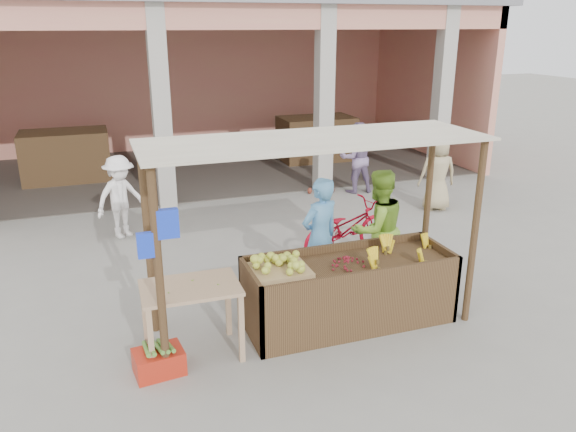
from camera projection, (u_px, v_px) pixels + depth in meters
name	position (u px, v px, depth m)	size (l,w,h in m)	color
ground	(311.00, 328.00, 7.03)	(60.00, 60.00, 0.00)	gray
market_building	(185.00, 62.00, 14.14)	(14.40, 6.40, 4.20)	tan
fruit_stall	(349.00, 293.00, 7.06)	(2.60, 0.95, 0.80)	#503920
stall_awning	(311.00, 174.00, 6.44)	(4.09, 1.35, 2.39)	#503920
banana_heap	(402.00, 251.00, 7.07)	(1.12, 0.61, 0.20)	yellow
melon_tray	(279.00, 266.00, 6.66)	(0.69, 0.60, 0.19)	tan
berry_heap	(346.00, 261.00, 6.84)	(0.49, 0.40, 0.16)	maroon
side_table	(191.00, 297.00, 6.23)	(1.09, 0.74, 0.87)	tan
papaya_pile	(189.00, 278.00, 6.15)	(0.69, 0.40, 0.20)	#50852B
red_crate	(159.00, 362.00, 6.09)	(0.52, 0.38, 0.27)	#AE2412
plantain_bundle	(158.00, 348.00, 6.03)	(0.40, 0.28, 0.08)	#538731
produce_sacks	(321.00, 181.00, 12.55)	(0.92, 0.69, 0.56)	maroon
vendor_blue	(320.00, 234.00, 7.65)	(0.68, 0.50, 1.80)	#5397CD
vendor_green	(378.00, 226.00, 7.90)	(0.88, 0.51, 1.82)	#7EB02F
motorcycle	(347.00, 227.00, 9.17)	(1.78, 0.61, 0.93)	#AA081C
shopper_a	(120.00, 194.00, 9.81)	(1.02, 0.51, 1.59)	white
shopper_c	(438.00, 169.00, 11.27)	(0.82, 0.53, 1.69)	tan
shopper_f	(357.00, 154.00, 12.46)	(0.84, 0.48, 1.73)	gray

